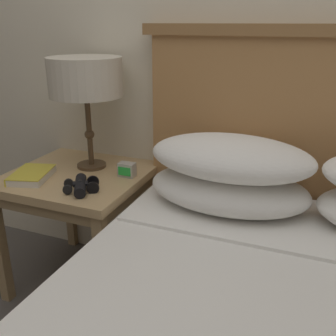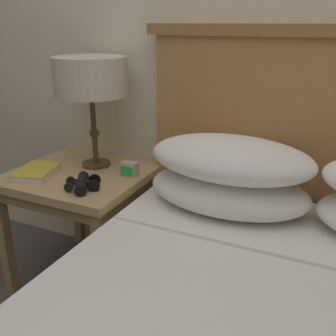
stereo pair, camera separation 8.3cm
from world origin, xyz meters
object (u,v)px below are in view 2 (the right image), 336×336
(binoculars_pair, at_px, (82,183))
(book_on_nightstand, at_px, (36,172))
(nightstand, at_px, (84,186))
(alarm_clock, at_px, (129,169))
(table_lamp, at_px, (90,78))

(binoculars_pair, bearing_deg, book_on_nightstand, 173.72)
(nightstand, xyz_separation_m, binoculars_pair, (0.13, -0.17, 0.10))
(binoculars_pair, xyz_separation_m, alarm_clock, (0.10, 0.20, 0.01))
(binoculars_pair, height_order, alarm_clock, alarm_clock)
(book_on_nightstand, distance_m, binoculars_pair, 0.27)
(table_lamp, distance_m, alarm_clock, 0.42)
(book_on_nightstand, height_order, alarm_clock, alarm_clock)
(book_on_nightstand, height_order, binoculars_pair, binoculars_pair)
(nightstand, bearing_deg, book_on_nightstand, -136.19)
(nightstand, xyz_separation_m, alarm_clock, (0.22, 0.04, 0.11))
(table_lamp, distance_m, binoculars_pair, 0.46)
(nightstand, relative_size, alarm_clock, 8.29)
(nightstand, xyz_separation_m, table_lamp, (0.02, 0.08, 0.47))
(binoculars_pair, relative_size, alarm_clock, 2.26)
(table_lamp, bearing_deg, book_on_nightstand, -125.55)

